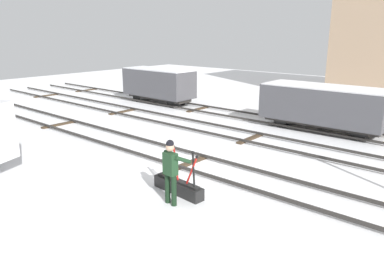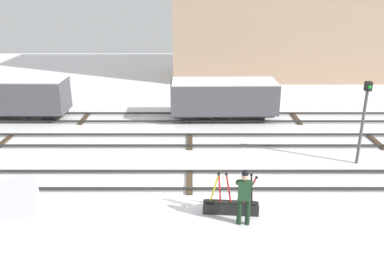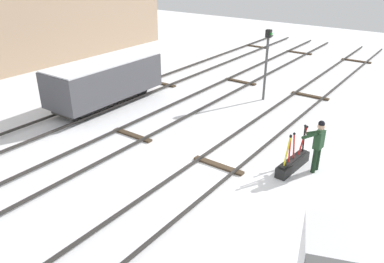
% 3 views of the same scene
% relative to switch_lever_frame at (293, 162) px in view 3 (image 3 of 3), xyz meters
% --- Properties ---
extents(ground_plane, '(60.00, 60.00, 0.00)m').
position_rel_switch_lever_frame_xyz_m(ground_plane, '(-1.36, 2.13, -0.25)').
color(ground_plane, white).
extents(track_main_line, '(44.00, 1.94, 0.18)m').
position_rel_switch_lever_frame_xyz_m(track_main_line, '(-1.36, 2.13, -0.14)').
color(track_main_line, '#2D2B28').
rests_on(track_main_line, ground_plane).
extents(track_siding_near, '(44.00, 1.94, 0.18)m').
position_rel_switch_lever_frame_xyz_m(track_siding_near, '(-1.36, 6.24, -0.14)').
color(track_siding_near, '#2D2B28').
rests_on(track_siding_near, ground_plane).
extents(track_siding_far, '(44.00, 1.94, 0.18)m').
position_rel_switch_lever_frame_xyz_m(track_siding_far, '(-1.36, 9.69, -0.14)').
color(track_siding_far, '#2D2B28').
rests_on(track_siding_far, ground_plane).
extents(switch_lever_frame, '(1.82, 0.51, 1.45)m').
position_rel_switch_lever_frame_xyz_m(switch_lever_frame, '(0.00, 0.00, 0.00)').
color(switch_lever_frame, black).
rests_on(switch_lever_frame, ground_plane).
extents(rail_worker, '(0.58, 0.67, 1.85)m').
position_rel_switch_lever_frame_xyz_m(rail_worker, '(0.32, -0.63, 0.81)').
color(rail_worker, black).
rests_on(rail_worker, ground_plane).
extents(signal_post, '(0.24, 0.32, 3.47)m').
position_rel_switch_lever_frame_xyz_m(signal_post, '(5.62, 3.89, 1.90)').
color(signal_post, '#4C4C4C').
rests_on(signal_post, ground_plane).
extents(freight_car_mid_siding, '(5.71, 2.25, 2.17)m').
position_rel_switch_lever_frame_xyz_m(freight_car_mid_siding, '(0.45, 9.69, 1.01)').
color(freight_car_mid_siding, '#2D2B28').
rests_on(freight_car_mid_siding, ground_plane).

